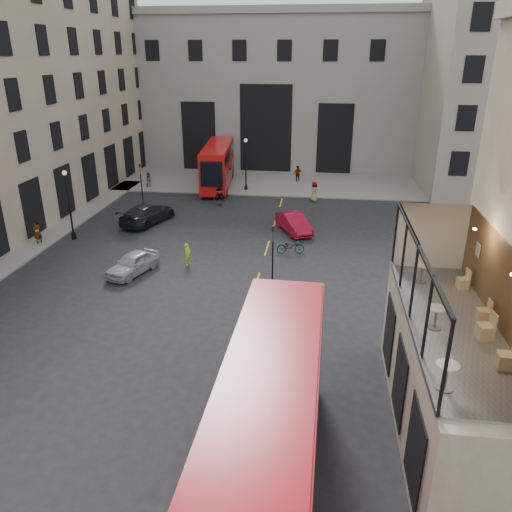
# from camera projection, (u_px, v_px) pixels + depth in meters

# --- Properties ---
(ground) EXTENTS (140.00, 140.00, 0.00)m
(ground) POSITION_uv_depth(u_px,v_px,m) (267.00, 414.00, 19.90)
(ground) COLOR black
(ground) RESTS_ON ground
(host_frontage) EXTENTS (3.00, 11.00, 4.50)m
(host_frontage) POSITION_uv_depth(u_px,v_px,m) (443.00, 380.00, 18.25)
(host_frontage) COLOR #BCAF8D
(host_frontage) RESTS_ON ground
(cafe_floor) EXTENTS (3.00, 10.00, 0.10)m
(cafe_floor) POSITION_uv_depth(u_px,v_px,m) (453.00, 325.00, 17.38)
(cafe_floor) COLOR slate
(cafe_floor) RESTS_ON host_frontage
(gateway) EXTENTS (35.00, 10.60, 18.00)m
(gateway) POSITION_uv_depth(u_px,v_px,m) (271.00, 87.00, 60.94)
(gateway) COLOR gray
(gateway) RESTS_ON ground
(building_right) EXTENTS (16.60, 18.60, 20.00)m
(building_right) POSITION_uv_depth(u_px,v_px,m) (509.00, 84.00, 50.15)
(building_right) COLOR #9E977F
(building_right) RESTS_ON ground
(pavement_far) EXTENTS (40.00, 12.00, 0.12)m
(pavement_far) POSITION_uv_depth(u_px,v_px,m) (251.00, 181.00, 55.45)
(pavement_far) COLOR slate
(pavement_far) RESTS_ON ground
(traffic_light_near) EXTENTS (0.16, 0.20, 3.80)m
(traffic_light_near) POSITION_uv_depth(u_px,v_px,m) (273.00, 248.00, 30.10)
(traffic_light_near) COLOR black
(traffic_light_near) RESTS_ON ground
(traffic_light_far) EXTENTS (0.16, 0.20, 3.80)m
(traffic_light_far) POSITION_uv_depth(u_px,v_px,m) (141.00, 178.00, 46.48)
(traffic_light_far) COLOR black
(traffic_light_far) RESTS_ON ground
(street_lamp_a) EXTENTS (0.36, 0.36, 5.33)m
(street_lamp_a) POSITION_uv_depth(u_px,v_px,m) (70.00, 209.00, 37.57)
(street_lamp_a) COLOR black
(street_lamp_a) RESTS_ON ground
(street_lamp_b) EXTENTS (0.36, 0.36, 5.33)m
(street_lamp_b) POSITION_uv_depth(u_px,v_px,m) (246.00, 168.00, 50.89)
(street_lamp_b) COLOR black
(street_lamp_b) RESTS_ON ground
(bus_near) EXTENTS (3.09, 12.59, 5.00)m
(bus_near) POSITION_uv_depth(u_px,v_px,m) (268.00, 433.00, 14.92)
(bus_near) COLOR #B70C15
(bus_near) RESTS_ON ground
(bus_far) EXTENTS (3.63, 11.39, 4.47)m
(bus_far) POSITION_uv_depth(u_px,v_px,m) (218.00, 163.00, 52.33)
(bus_far) COLOR #BB110D
(bus_far) RESTS_ON ground
(car_a) EXTENTS (2.87, 4.38, 1.39)m
(car_a) POSITION_uv_depth(u_px,v_px,m) (133.00, 263.00, 32.25)
(car_a) COLOR #9A9EA2
(car_a) RESTS_ON ground
(car_b) EXTENTS (3.39, 4.72, 1.48)m
(car_b) POSITION_uv_depth(u_px,v_px,m) (294.00, 223.00, 39.71)
(car_b) COLOR maroon
(car_b) RESTS_ON ground
(car_c) EXTENTS (3.91, 6.07, 1.64)m
(car_c) POSITION_uv_depth(u_px,v_px,m) (148.00, 214.00, 41.71)
(car_c) COLOR black
(car_c) RESTS_ON ground
(bicycle) EXTENTS (2.03, 1.02, 1.02)m
(bicycle) POSITION_uv_depth(u_px,v_px,m) (290.00, 247.00, 35.54)
(bicycle) COLOR gray
(bicycle) RESTS_ON ground
(cyclist) EXTENTS (0.51, 0.64, 1.53)m
(cyclist) POSITION_uv_depth(u_px,v_px,m) (188.00, 254.00, 33.53)
(cyclist) COLOR #B4F619
(cyclist) RESTS_ON ground
(pedestrian_a) EXTENTS (0.97, 0.86, 1.65)m
(pedestrian_a) POSITION_uv_depth(u_px,v_px,m) (149.00, 181.00, 52.37)
(pedestrian_a) COLOR gray
(pedestrian_a) RESTS_ON ground
(pedestrian_b) EXTENTS (1.31, 1.06, 1.77)m
(pedestrian_b) POSITION_uv_depth(u_px,v_px,m) (220.00, 197.00, 46.33)
(pedestrian_b) COLOR gray
(pedestrian_b) RESTS_ON ground
(pedestrian_c) EXTENTS (1.19, 0.90, 1.87)m
(pedestrian_c) POSITION_uv_depth(u_px,v_px,m) (298.00, 174.00, 54.63)
(pedestrian_c) COLOR gray
(pedestrian_c) RESTS_ON ground
(pedestrian_d) EXTENTS (1.02, 1.12, 1.93)m
(pedestrian_d) POSITION_uv_depth(u_px,v_px,m) (314.00, 192.00, 47.70)
(pedestrian_d) COLOR gray
(pedestrian_d) RESTS_ON ground
(pedestrian_e) EXTENTS (0.68, 0.82, 1.92)m
(pedestrian_e) POSITION_uv_depth(u_px,v_px,m) (37.00, 233.00, 36.95)
(pedestrian_e) COLOR gray
(pedestrian_e) RESTS_ON ground
(cafe_table_near) EXTENTS (0.65, 0.65, 0.81)m
(cafe_table_near) POSITION_uv_depth(u_px,v_px,m) (447.00, 373.00, 13.84)
(cafe_table_near) COLOR silver
(cafe_table_near) RESTS_ON cafe_floor
(cafe_table_mid) EXTENTS (0.63, 0.63, 0.79)m
(cafe_table_mid) POSITION_uv_depth(u_px,v_px,m) (436.00, 314.00, 16.93)
(cafe_table_mid) COLOR beige
(cafe_table_mid) RESTS_ON cafe_floor
(cafe_table_far) EXTENTS (0.61, 0.61, 0.77)m
(cafe_table_far) POSITION_uv_depth(u_px,v_px,m) (422.00, 271.00, 20.35)
(cafe_table_far) COLOR beige
(cafe_table_far) RESTS_ON cafe_floor
(cafe_chair_a) EXTENTS (0.47, 0.47, 0.92)m
(cafe_chair_a) POSITION_uv_depth(u_px,v_px,m) (506.00, 360.00, 14.85)
(cafe_chair_a) COLOR tan
(cafe_chair_a) RESTS_ON cafe_floor
(cafe_chair_b) EXTENTS (0.54, 0.54, 0.97)m
(cafe_chair_b) POSITION_uv_depth(u_px,v_px,m) (485.00, 331.00, 16.37)
(cafe_chair_b) COLOR tan
(cafe_chair_b) RESTS_ON cafe_floor
(cafe_chair_c) EXTENTS (0.43, 0.43, 0.82)m
(cafe_chair_c) POSITION_uv_depth(u_px,v_px,m) (483.00, 315.00, 17.48)
(cafe_chair_c) COLOR #DDA87F
(cafe_chair_c) RESTS_ON cafe_floor
(cafe_chair_d) EXTENTS (0.48, 0.48, 0.81)m
(cafe_chair_d) POSITION_uv_depth(u_px,v_px,m) (463.00, 282.00, 19.91)
(cafe_chair_d) COLOR #D5BE7B
(cafe_chair_d) RESTS_ON cafe_floor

